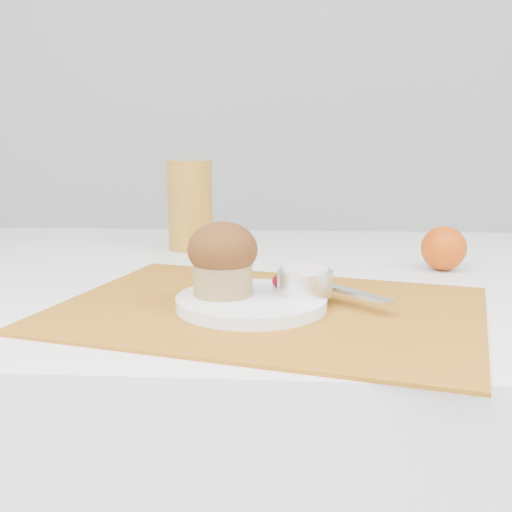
# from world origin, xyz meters

# --- Properties ---
(table) EXTENTS (1.20, 0.80, 0.75)m
(table) POSITION_xyz_m (0.00, 0.05, 0.38)
(table) COLOR white
(table) RESTS_ON ground
(placemat) EXTENTS (0.56, 0.47, 0.00)m
(placemat) POSITION_xyz_m (0.00, -0.14, 0.75)
(placemat) COLOR #A16016
(placemat) RESTS_ON table
(plate) EXTENTS (0.20, 0.20, 0.01)m
(plate) POSITION_xyz_m (-0.02, -0.15, 0.76)
(plate) COLOR white
(plate) RESTS_ON placemat
(ramekin) EXTENTS (0.08, 0.08, 0.03)m
(ramekin) POSITION_xyz_m (0.05, -0.13, 0.78)
(ramekin) COLOR silver
(ramekin) RESTS_ON plate
(cream) EXTENTS (0.06, 0.06, 0.01)m
(cream) POSITION_xyz_m (0.05, -0.13, 0.80)
(cream) COLOR silver
(cream) RESTS_ON ramekin
(raspberry_near) EXTENTS (0.02, 0.02, 0.02)m
(raspberry_near) POSITION_xyz_m (0.01, -0.10, 0.78)
(raspberry_near) COLOR #51020D
(raspberry_near) RESTS_ON plate
(raspberry_far) EXTENTS (0.02, 0.02, 0.02)m
(raspberry_far) POSITION_xyz_m (0.02, -0.10, 0.78)
(raspberry_far) COLOR #560402
(raspberry_far) RESTS_ON plate
(butter_knife) EXTENTS (0.13, 0.15, 0.00)m
(butter_knife) POSITION_xyz_m (0.08, -0.10, 0.77)
(butter_knife) COLOR silver
(butter_knife) RESTS_ON plate
(orange) EXTENTS (0.07, 0.07, 0.07)m
(orange) POSITION_xyz_m (0.25, 0.09, 0.78)
(orange) COLOR #C54706
(orange) RESTS_ON table
(juice_glass) EXTENTS (0.09, 0.09, 0.16)m
(juice_glass) POSITION_xyz_m (-0.15, 0.24, 0.83)
(juice_glass) COLOR #B37B21
(juice_glass) RESTS_ON table
(muffin) EXTENTS (0.08, 0.08, 0.09)m
(muffin) POSITION_xyz_m (-0.05, -0.14, 0.81)
(muffin) COLOR #A58750
(muffin) RESTS_ON plate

